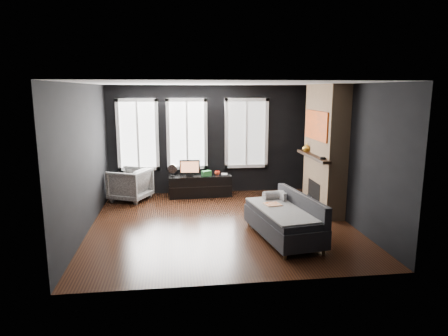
{
  "coord_description": "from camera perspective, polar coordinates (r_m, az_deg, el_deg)",
  "views": [
    {
      "loc": [
        -0.89,
        -7.44,
        2.58
      ],
      "look_at": [
        0.1,
        0.3,
        1.05
      ],
      "focal_mm": 32.0,
      "sensor_mm": 36.0,
      "label": 1
    }
  ],
  "objects": [
    {
      "name": "wall_back",
      "position": [
        10.06,
        -2.16,
        4.06
      ],
      "size": [
        5.0,
        0.02,
        2.7
      ],
      "primitive_type": "cube",
      "color": "black",
      "rests_on": "ground"
    },
    {
      "name": "armchair",
      "position": [
        9.69,
        -13.29,
        -2.08
      ],
      "size": [
        1.05,
        1.07,
        0.84
      ],
      "primitive_type": "imported",
      "rotation": [
        0.0,
        0.0,
        -2.03
      ],
      "color": "silver",
      "rests_on": "floor"
    },
    {
      "name": "mug",
      "position": [
        9.78,
        -0.96,
        -0.66
      ],
      "size": [
        0.13,
        0.1,
        0.13
      ],
      "primitive_type": "imported",
      "rotation": [
        0.0,
        0.0,
        -0.01
      ],
      "color": "#ED4927",
      "rests_on": "media_console"
    },
    {
      "name": "fireplace",
      "position": [
        8.74,
        14.22,
        2.66
      ],
      "size": [
        0.7,
        1.62,
        2.7
      ],
      "primitive_type": null,
      "color": "#93724C",
      "rests_on": "floor"
    },
    {
      "name": "mantel_vase",
      "position": [
        9.07,
        11.71,
        2.9
      ],
      "size": [
        0.24,
        0.25,
        0.19
      ],
      "primitive_type": "imported",
      "rotation": [
        0.0,
        0.0,
        0.36
      ],
      "color": "gold",
      "rests_on": "fireplace"
    },
    {
      "name": "stripe_pillow",
      "position": [
        7.59,
        8.28,
        -4.42
      ],
      "size": [
        0.11,
        0.29,
        0.28
      ],
      "primitive_type": "cube",
      "rotation": [
        0.0,
        0.0,
        0.16
      ],
      "color": "gray",
      "rests_on": "sofa"
    },
    {
      "name": "monitor",
      "position": [
        9.7,
        -4.92,
        0.17
      ],
      "size": [
        0.51,
        0.15,
        0.45
      ],
      "primitive_type": null,
      "rotation": [
        0.0,
        0.0,
        -0.09
      ],
      "color": "black",
      "rests_on": "media_console"
    },
    {
      "name": "book",
      "position": [
        9.87,
        -0.39,
        -0.32
      ],
      "size": [
        0.15,
        0.04,
        0.2
      ],
      "primitive_type": "imported",
      "rotation": [
        0.0,
        0.0,
        -0.15
      ],
      "color": "beige",
      "rests_on": "media_console"
    },
    {
      "name": "desk_fan",
      "position": [
        9.68,
        -7.36,
        -0.31
      ],
      "size": [
        0.27,
        0.27,
        0.31
      ],
      "primitive_type": null,
      "rotation": [
        0.0,
        0.0,
        -0.28
      ],
      "color": "#A9A9A9",
      "rests_on": "media_console"
    },
    {
      "name": "windows",
      "position": [
        9.91,
        -4.82,
        9.9
      ],
      "size": [
        4.0,
        0.16,
        1.76
      ],
      "primitive_type": null,
      "color": "white",
      "rests_on": "wall_back"
    },
    {
      "name": "ceiling",
      "position": [
        7.49,
        -0.48,
        12.01
      ],
      "size": [
        5.0,
        5.0,
        0.0
      ],
      "primitive_type": "plane",
      "color": "white",
      "rests_on": "ground"
    },
    {
      "name": "wall_left",
      "position": [
        7.71,
        -19.24,
        1.29
      ],
      "size": [
        0.02,
        5.0,
        2.7
      ],
      "primitive_type": "cube",
      "color": "black",
      "rests_on": "ground"
    },
    {
      "name": "floor",
      "position": [
        7.93,
        -0.45,
        -7.9
      ],
      "size": [
        5.0,
        5.0,
        0.0
      ],
      "primitive_type": "plane",
      "color": "black",
      "rests_on": "ground"
    },
    {
      "name": "mantel_clock",
      "position": [
        8.16,
        13.95,
        1.37
      ],
      "size": [
        0.13,
        0.13,
        0.04
      ],
      "primitive_type": "cylinder",
      "rotation": [
        0.0,
        0.0,
        -0.18
      ],
      "color": "black",
      "rests_on": "fireplace"
    },
    {
      "name": "media_console",
      "position": [
        9.84,
        -3.44,
        -2.55
      ],
      "size": [
        1.54,
        0.53,
        0.52
      ],
      "primitive_type": null,
      "rotation": [
        0.0,
        0.0,
        0.04
      ],
      "color": "black",
      "rests_on": "floor"
    },
    {
      "name": "wall_right",
      "position": [
        8.27,
        17.02,
        2.05
      ],
      "size": [
        0.02,
        5.0,
        2.7
      ],
      "primitive_type": "cube",
      "color": "black",
      "rests_on": "ground"
    },
    {
      "name": "storage_box",
      "position": [
        9.74,
        -2.53,
        -0.75
      ],
      "size": [
        0.26,
        0.21,
        0.12
      ],
      "primitive_type": "cube",
      "rotation": [
        0.0,
        0.0,
        0.38
      ],
      "color": "#2A7637",
      "rests_on": "media_console"
    },
    {
      "name": "sofa",
      "position": [
        7.12,
        8.47,
        -6.94
      ],
      "size": [
        1.18,
        1.94,
        0.78
      ],
      "primitive_type": null,
      "rotation": [
        0.0,
        0.0,
        0.16
      ],
      "color": "#242527",
      "rests_on": "floor"
    }
  ]
}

